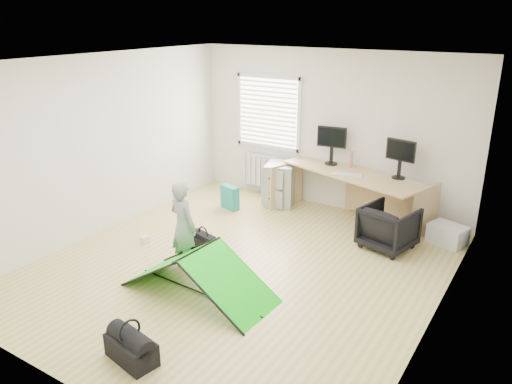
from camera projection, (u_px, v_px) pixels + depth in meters
The scene contains 18 objects.
ground at pixel (240, 266), 6.74m from camera, with size 5.50×5.50×0.00m, color tan.
back_wall at pixel (330, 131), 8.48m from camera, with size 5.00×0.02×2.70m, color silver.
window at pixel (268, 112), 8.98m from camera, with size 1.20×0.06×1.20m, color silver.
radiator at pixel (267, 171), 9.32m from camera, with size 1.00×0.12×0.60m, color silver.
desk at pixel (351, 196), 8.13m from camera, with size 2.42×0.77×0.83m, color tan.
filing_cabinet at pixel (281, 183), 8.87m from camera, with size 0.49×0.65×0.76m, color #959899.
monitor_left at pixel (332, 151), 8.35m from camera, with size 0.50×0.11×0.48m, color black.
monitor_right at pixel (400, 164), 7.63m from camera, with size 0.47×0.10×0.45m, color black.
keyboard at pixel (347, 175), 7.84m from camera, with size 0.48×0.16×0.02m, color beige.
thermos at pixel (351, 160), 8.20m from camera, with size 0.08×0.08×0.27m, color #C06B6B.
office_chair at pixel (388, 227), 7.18m from camera, with size 0.68×0.70×0.64m, color black.
person at pixel (183, 226), 6.50m from camera, with size 0.45×0.29×1.22m, color gray.
kite at pixel (198, 272), 6.00m from camera, with size 1.90×0.83×0.59m, color #15CB13, non-canonical shape.
storage_crate at pixel (448, 234), 7.38m from camera, with size 0.51×0.36×0.29m, color silver.
tote_bag at pixel (230, 197), 8.69m from camera, with size 0.35×0.15×0.41m, color teal.
laptop_bag at pixel (204, 244), 7.02m from camera, with size 0.43×0.13×0.32m, color black.
white_box at pixel (145, 239), 7.42m from camera, with size 0.11×0.11×0.11m, color silver.
duffel_bag at pixel (131, 350), 4.88m from camera, with size 0.55×0.28×0.24m, color black.
Camera 1 is at (3.39, -4.97, 3.22)m, focal length 35.00 mm.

